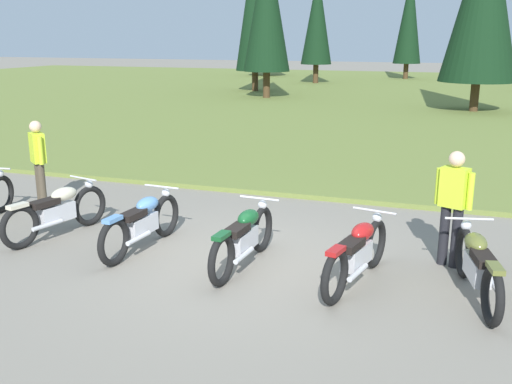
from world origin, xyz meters
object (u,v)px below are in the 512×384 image
Objects in this scene: motorcycle_sky_blue at (142,222)px; rider_near_row_end at (38,159)px; motorcycle_cream at (57,211)px; motorcycle_red at (357,253)px; motorcycle_olive at (477,265)px; motorcycle_british_green at (244,237)px; rider_with_back_turned at (453,202)px.

rider_near_row_end is at bearing 154.68° from motorcycle_sky_blue.
motorcycle_red is (4.96, -0.32, 0.00)m from motorcycle_cream.
motorcycle_sky_blue and motorcycle_red have the same top height.
motorcycle_olive is (4.82, -0.18, 0.00)m from motorcycle_sky_blue.
motorcycle_sky_blue is 1.72m from motorcycle_british_green.
motorcycle_british_green is (1.71, -0.15, 0.00)m from motorcycle_sky_blue.
motorcycle_cream is at bearing -43.93° from rider_near_row_end.
motorcycle_red is 1.00× the size of motorcycle_olive.
motorcycle_olive is 1.21m from rider_with_back_turned.
motorcycle_olive is (3.11, -0.03, 0.00)m from motorcycle_british_green.
motorcycle_red is 6.57m from rider_near_row_end.
motorcycle_olive is at bearing -2.45° from motorcycle_cream.
motorcycle_olive is 1.24× the size of rider_near_row_end.
motorcycle_british_green and motorcycle_olive have the same top height.
motorcycle_red is at bearing -136.50° from rider_with_back_turned.
motorcycle_sky_blue and motorcycle_british_green have the same top height.
motorcycle_cream is 0.98× the size of motorcycle_british_green.
motorcycle_sky_blue is 1.26× the size of rider_with_back_turned.
rider_with_back_turned reaches higher than motorcycle_cream.
motorcycle_olive is at bearing 1.62° from motorcycle_red.
motorcycle_olive is 8.01m from rider_near_row_end.
motorcycle_british_green is at bearing 177.32° from motorcycle_red.
rider_with_back_turned reaches higher than motorcycle_olive.
motorcycle_olive is at bearing -71.27° from rider_with_back_turned.
motorcycle_sky_blue is 3.37m from rider_near_row_end.
rider_near_row_end reaches higher than motorcycle_olive.
rider_near_row_end is (-7.48, 0.57, 0.00)m from rider_with_back_turned.
motorcycle_red and motorcycle_olive have the same top height.
motorcycle_sky_blue and motorcycle_olive have the same top height.
rider_with_back_turned is (6.10, 0.76, 0.51)m from motorcycle_cream.
motorcycle_british_green is 1.01× the size of motorcycle_red.
motorcycle_british_green and motorcycle_red have the same top height.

